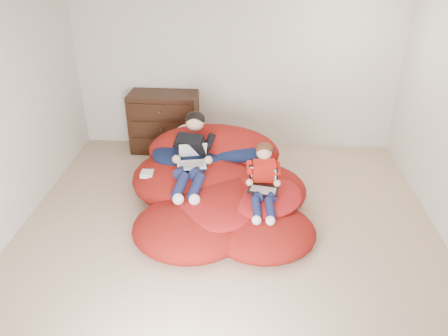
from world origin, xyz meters
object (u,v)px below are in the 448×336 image
(beanbag_pile, at_px, (218,186))
(younger_boy, at_px, (264,178))
(dresser, at_px, (164,122))
(laptop_white, at_px, (192,158))
(older_boy, at_px, (193,151))
(laptop_black, at_px, (263,182))

(beanbag_pile, xyz_separation_m, younger_boy, (0.56, -0.38, 0.37))
(beanbag_pile, bearing_deg, younger_boy, -34.32)
(dresser, bearing_deg, younger_boy, -51.58)
(younger_boy, bearing_deg, laptop_white, 155.37)
(older_boy, bearing_deg, younger_boy, -28.86)
(dresser, relative_size, laptop_white, 2.42)
(beanbag_pile, xyz_separation_m, older_boy, (-0.33, 0.11, 0.44))
(beanbag_pile, relative_size, laptop_black, 6.12)
(dresser, height_order, younger_boy, younger_boy)
(laptop_white, bearing_deg, dresser, 112.82)
(dresser, relative_size, beanbag_pile, 0.44)
(beanbag_pile, height_order, laptop_black, beanbag_pile)
(dresser, distance_m, laptop_white, 1.65)
(older_boy, relative_size, laptop_white, 2.73)
(older_boy, xyz_separation_m, younger_boy, (0.89, -0.49, -0.08))
(beanbag_pile, height_order, laptop_white, laptop_white)
(laptop_black, bearing_deg, laptop_white, 155.30)
(dresser, distance_m, younger_boy, 2.46)
(dresser, height_order, older_boy, older_boy)
(dresser, distance_m, older_boy, 1.59)
(older_boy, distance_m, younger_boy, 1.02)
(beanbag_pile, bearing_deg, laptop_white, 175.69)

